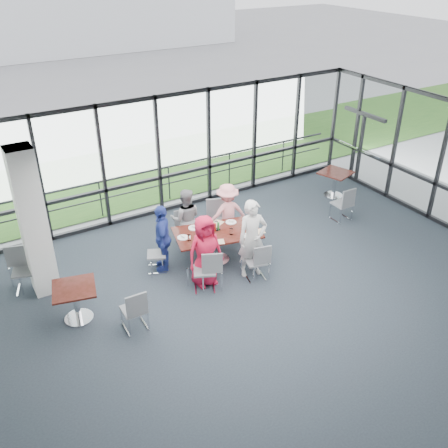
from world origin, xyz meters
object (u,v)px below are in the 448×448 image
diner_far_left (186,219)px  diner_far_right (227,213)px  structural_column (33,223)px  chair_main_end (157,254)px  chair_main_fl (187,229)px  chair_spare_lb (24,271)px  diner_near_right (252,239)px  diner_end (163,238)px  chair_main_nl (204,271)px  side_table_right (335,176)px  chair_spare_r (342,204)px  chair_main_fr (223,220)px  diner_near_left (205,251)px  main_table (217,237)px  chair_main_nr (256,261)px  chair_spare_la (134,309)px  side_table_left (75,293)px

diner_far_left → diner_far_right: (1.01, -0.23, -0.01)m
structural_column → chair_main_end: 2.66m
chair_main_fl → chair_spare_lb: size_ratio=0.86×
diner_near_right → structural_column: bearing=167.4°
diner_end → chair_main_nl: size_ratio=1.71×
diner_far_left → chair_main_fl: 0.37m
side_table_right → chair_main_fl: 4.88m
chair_main_end → chair_spare_r: chair_spare_r is taller
chair_main_fr → diner_near_left: bearing=73.6°
main_table → diner_near_left: bearing=-122.9°
chair_main_nr → chair_spare_la: size_ratio=0.97×
diner_end → chair_spare_r: bearing=111.8°
diner_near_right → chair_main_nl: size_ratio=1.93×
chair_main_end → main_table: bearing=100.9°
chair_main_nl → chair_main_nr: 1.17m
side_table_left → side_table_right: size_ratio=0.94×
chair_spare_r → side_table_right: bearing=55.9°
chair_main_nl → chair_main_fr: bearing=74.3°
diner_far_right → chair_main_end: 2.09m
chair_main_end → diner_near_left: bearing=60.2°
diner_far_left → chair_main_fr: diner_far_left is taller
diner_far_right → chair_spare_lb: size_ratio=1.55×
diner_near_left → chair_main_fr: bearing=48.1°
structural_column → main_table: 3.92m
diner_near_right → chair_main_end: 2.17m
chair_main_nr → chair_spare_la: chair_spare_la is taller
structural_column → chair_spare_r: 7.62m
main_table → chair_spare_r: size_ratio=2.27×
side_table_left → chair_main_end: 2.17m
main_table → chair_spare_la: (-2.53, -1.24, -0.18)m
side_table_right → diner_near_right: 4.70m
chair_main_nr → diner_near_left: bearing=172.2°
chair_spare_lb → diner_far_left: bearing=-165.1°
diner_near_left → chair_spare_la: 1.99m
diner_end → chair_spare_lb: size_ratio=1.64×
chair_spare_lb → side_table_left: bearing=131.2°
chair_main_fl → chair_spare_r: 4.18m
side_table_left → diner_near_right: 3.80m
main_table → diner_near_left: 0.94m
chair_main_nl → chair_main_fr: 2.20m
chair_main_nr → chair_spare_lb: size_ratio=0.89×
diner_end → chair_main_end: bearing=-62.9°
diner_near_right → chair_main_fl: size_ratio=2.15×
chair_spare_r → diner_far_left: bearing=168.0°
chair_spare_r → chair_spare_lb: bearing=172.3°
diner_end → structural_column: bearing=-76.7°
diner_near_left → chair_spare_lb: bearing=152.7°
side_table_right → chair_main_nr: 4.81m
diner_far_right → diner_end: diner_end is taller
structural_column → diner_near_left: structural_column is taller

